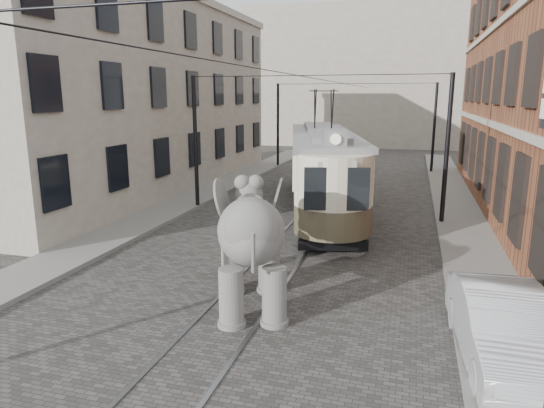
% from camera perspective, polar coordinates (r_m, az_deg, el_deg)
% --- Properties ---
extents(ground, '(120.00, 120.00, 0.00)m').
position_cam_1_polar(ground, '(15.56, 0.82, -6.58)').
color(ground, '#494744').
extents(tram_rails, '(1.54, 80.00, 0.02)m').
position_cam_1_polar(tram_rails, '(15.56, 0.82, -6.54)').
color(tram_rails, slate).
rests_on(tram_rails, ground).
extents(sidewalk_right, '(2.00, 60.00, 0.15)m').
position_cam_1_polar(sidewalk_right, '(15.19, 23.43, -7.85)').
color(sidewalk_right, slate).
rests_on(sidewalk_right, ground).
extents(sidewalk_left, '(2.00, 60.00, 0.15)m').
position_cam_1_polar(sidewalk_left, '(18.28, -19.27, -4.12)').
color(sidewalk_left, slate).
rests_on(sidewalk_left, ground).
extents(stucco_building, '(7.00, 24.00, 10.00)m').
position_cam_1_polar(stucco_building, '(28.39, -15.77, 11.92)').
color(stucco_building, gray).
rests_on(stucco_building, ground).
extents(distant_block, '(28.00, 10.00, 14.00)m').
position_cam_1_polar(distant_block, '(54.35, 12.49, 14.31)').
color(distant_block, gray).
rests_on(distant_block, ground).
extents(catenary, '(11.00, 30.20, 6.00)m').
position_cam_1_polar(catenary, '(19.72, 4.17, 6.42)').
color(catenary, black).
rests_on(catenary, ground).
extents(tram, '(5.96, 13.87, 5.39)m').
position_cam_1_polar(tram, '(22.27, 5.98, 6.31)').
color(tram, beige).
rests_on(tram, ground).
extents(elephant, '(4.29, 5.61, 3.04)m').
position_cam_1_polar(elephant, '(11.72, -2.45, -5.26)').
color(elephant, slate).
rests_on(elephant, ground).
extents(parked_car, '(1.90, 4.55, 1.46)m').
position_cam_1_polar(parked_car, '(10.65, 25.62, -13.01)').
color(parked_car, '#AAAAAE').
rests_on(parked_car, ground).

